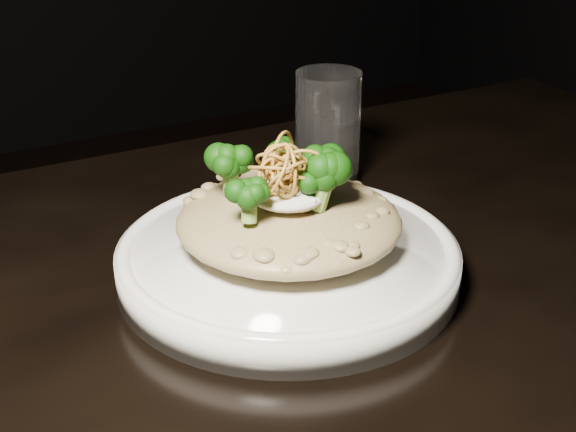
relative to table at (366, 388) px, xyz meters
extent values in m
cube|color=black|center=(0.00, 0.00, 0.06)|extent=(1.10, 0.80, 0.04)
cylinder|color=black|center=(0.48, 0.33, -0.31)|extent=(0.05, 0.05, 0.71)
cylinder|color=white|center=(-0.04, 0.06, 0.10)|extent=(0.27, 0.27, 0.03)
ellipsoid|color=brown|center=(-0.03, 0.07, 0.13)|extent=(0.18, 0.18, 0.04)
ellipsoid|color=silver|center=(-0.04, 0.06, 0.16)|extent=(0.06, 0.06, 0.02)
cylinder|color=silver|center=(0.09, 0.22, 0.14)|extent=(0.08, 0.08, 0.12)
camera|label=1|loc=(-0.31, -0.43, 0.41)|focal=50.00mm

